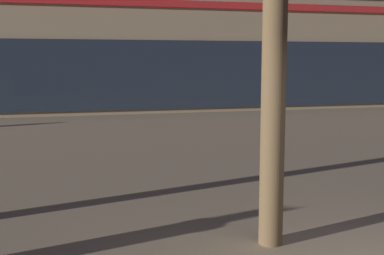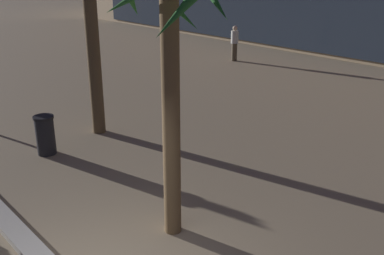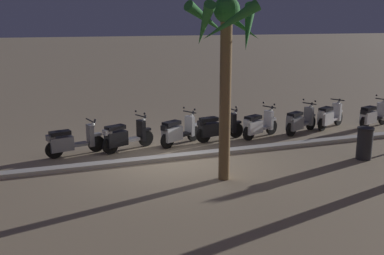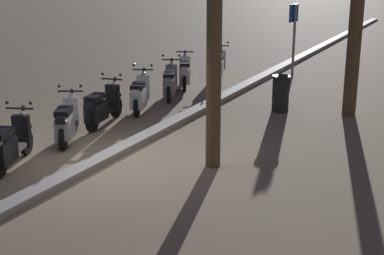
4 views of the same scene
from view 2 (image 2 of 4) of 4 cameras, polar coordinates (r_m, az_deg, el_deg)
The scene contains 3 objects.
palm_tree_by_mall_entrance at distance 6.64m, azimuth -2.95°, elevation 12.67°, with size 1.98×1.92×4.54m.
pedestrian_by_palm_tree at distance 21.07m, azimuth 5.44°, elevation 10.70°, with size 0.34×0.34×1.61m.
litter_bin at distance 11.15m, azimuth -18.17°, elevation -0.88°, with size 0.48×0.48×0.95m.
Camera 2 is at (4.40, -2.03, 4.31)m, focal length 41.93 mm.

